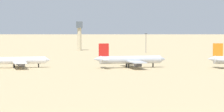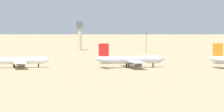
{
  "view_description": "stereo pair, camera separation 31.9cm",
  "coord_description": "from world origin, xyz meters",
  "px_view_note": "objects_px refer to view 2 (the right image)",
  "views": [
    {
      "loc": [
        -21.25,
        -299.24,
        24.32
      ],
      "look_at": [
        -8.52,
        0.9,
        6.0
      ],
      "focal_mm": 95.09,
      "sensor_mm": 36.0,
      "label": 1
    },
    {
      "loc": [
        -20.93,
        -299.25,
        24.32
      ],
      "look_at": [
        -8.52,
        0.9,
        6.0
      ],
      "focal_mm": 95.09,
      "sensor_mm": 36.0,
      "label": 2
    }
  ],
  "objects_px": {
    "parked_jet_red_4": "(130,60)",
    "parked_jet_orange_3": "(16,61)",
    "control_tower": "(80,33)",
    "light_pole_west": "(146,42)"
  },
  "relations": [
    {
      "from": "control_tower",
      "to": "parked_jet_orange_3",
      "type": "bearing_deg",
      "value": -99.89
    },
    {
      "from": "parked_jet_red_4",
      "to": "control_tower",
      "type": "relative_size",
      "value": 1.63
    },
    {
      "from": "parked_jet_orange_3",
      "to": "control_tower",
      "type": "relative_size",
      "value": 1.5
    },
    {
      "from": "parked_jet_orange_3",
      "to": "parked_jet_red_4",
      "type": "height_order",
      "value": "parked_jet_red_4"
    },
    {
      "from": "control_tower",
      "to": "light_pole_west",
      "type": "distance_m",
      "value": 63.38
    },
    {
      "from": "parked_jet_orange_3",
      "to": "parked_jet_red_4",
      "type": "bearing_deg",
      "value": -12.67
    },
    {
      "from": "parked_jet_red_4",
      "to": "parked_jet_orange_3",
      "type": "bearing_deg",
      "value": 167.73
    },
    {
      "from": "parked_jet_red_4",
      "to": "control_tower",
      "type": "bearing_deg",
      "value": 88.57
    },
    {
      "from": "light_pole_west",
      "to": "control_tower",
      "type": "bearing_deg",
      "value": 141.31
    },
    {
      "from": "parked_jet_orange_3",
      "to": "control_tower",
      "type": "distance_m",
      "value": 174.51
    }
  ]
}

